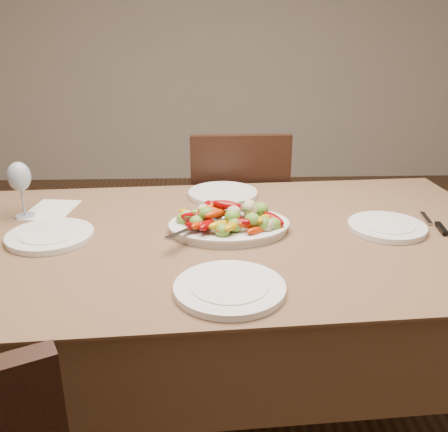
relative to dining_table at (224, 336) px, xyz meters
The scene contains 14 objects.
floor 0.42m from the dining_table, 41.13° to the left, with size 6.00×6.00×0.00m, color #3C2312.
wall_back 3.29m from the dining_table, 87.43° to the left, with size 5.00×0.02×2.80m, color beige.
dining_table is the anchor object (origin of this frame).
chair_far 0.78m from the dining_table, 83.42° to the left, with size 0.42×0.42×0.95m, color black, non-canonical shape.
serving_platter 0.39m from the dining_table, 55.49° to the left, with size 0.37×0.27×0.02m, color white.
roasted_vegetables 0.45m from the dining_table, 55.49° to the left, with size 0.30×0.21×0.09m, color #780304, non-canonical shape.
serving_spoon 0.43m from the dining_table, 160.38° to the right, with size 0.28×0.06×0.03m, color #9EA0A8, non-canonical shape.
plate_left 0.66m from the dining_table, behind, with size 0.26×0.26×0.02m, color white.
plate_right 0.65m from the dining_table, ahead, with size 0.25×0.25×0.02m, color white.
plate_far 0.54m from the dining_table, 88.47° to the left, with size 0.26×0.26×0.02m, color white.
plate_near 0.53m from the dining_table, 89.98° to the right, with size 0.28×0.28×0.02m, color white.
wine_glass 0.85m from the dining_table, 165.16° to the left, with size 0.08×0.08×0.20m, color #8C99A5, non-canonical shape.
menu_card 0.75m from the dining_table, 158.46° to the left, with size 0.15×0.21×0.00m, color silver.
table_knife 0.79m from the dining_table, ahead, with size 0.02×0.20×0.01m, color #9EA0A8, non-canonical shape.
Camera 1 is at (-0.19, -1.56, 1.38)m, focal length 40.00 mm.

